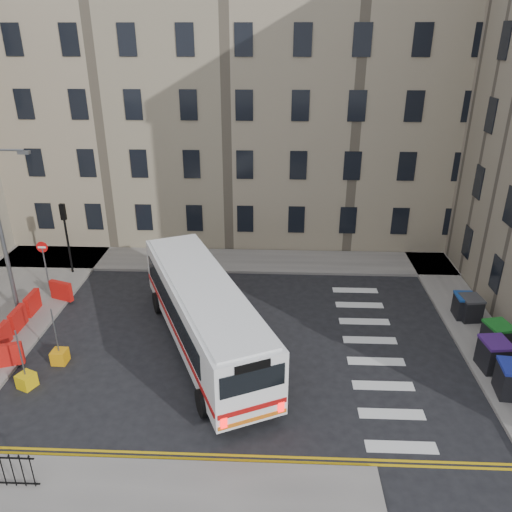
# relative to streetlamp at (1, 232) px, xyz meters

# --- Properties ---
(ground) EXTENTS (120.00, 120.00, 0.00)m
(ground) POSITION_rel_streetlamp_xyz_m (13.00, -2.00, -4.34)
(ground) COLOR black
(ground) RESTS_ON ground
(pavement_north) EXTENTS (36.00, 3.20, 0.15)m
(pavement_north) POSITION_rel_streetlamp_xyz_m (7.00, 6.60, -4.26)
(pavement_north) COLOR slate
(pavement_north) RESTS_ON ground
(pavement_east) EXTENTS (2.40, 26.00, 0.15)m
(pavement_east) POSITION_rel_streetlamp_xyz_m (22.00, 2.00, -4.26)
(pavement_east) COLOR slate
(pavement_east) RESTS_ON ground
(terrace_north) EXTENTS (38.30, 10.80, 17.20)m
(terrace_north) POSITION_rel_streetlamp_xyz_m (6.00, 13.50, 4.28)
(terrace_north) COLOR gray
(terrace_north) RESTS_ON ground
(traffic_light_nw) EXTENTS (0.28, 0.22, 4.10)m
(traffic_light_nw) POSITION_rel_streetlamp_xyz_m (1.00, 4.50, -1.47)
(traffic_light_nw) COLOR black
(traffic_light_nw) RESTS_ON pavement_west
(streetlamp) EXTENTS (0.50, 0.22, 8.14)m
(streetlamp) POSITION_rel_streetlamp_xyz_m (0.00, 0.00, 0.00)
(streetlamp) COLOR #595B5E
(streetlamp) RESTS_ON pavement_west
(no_entry_north) EXTENTS (0.60, 0.08, 3.00)m
(no_entry_north) POSITION_rel_streetlamp_xyz_m (0.50, 2.50, -2.26)
(no_entry_north) COLOR #595B5E
(no_entry_north) RESTS_ON pavement_west
(roadworks_barriers) EXTENTS (1.66, 6.26, 1.00)m
(roadworks_barriers) POSITION_rel_streetlamp_xyz_m (1.16, -1.50, -3.69)
(roadworks_barriers) COLOR red
(roadworks_barriers) RESTS_ON pavement_west
(bus) EXTENTS (7.10, 11.51, 3.12)m
(bus) POSITION_rel_streetlamp_xyz_m (9.62, -2.46, -2.53)
(bus) COLOR white
(bus) RESTS_ON ground
(wheelie_bin_a) EXTENTS (1.14, 1.28, 1.30)m
(wheelie_bin_a) POSITION_rel_streetlamp_xyz_m (21.65, -5.24, -3.53)
(wheelie_bin_a) COLOR black
(wheelie_bin_a) RESTS_ON pavement_east
(wheelie_bin_b) EXTENTS (1.15, 1.28, 1.30)m
(wheelie_bin_b) POSITION_rel_streetlamp_xyz_m (21.59, -3.64, -3.53)
(wheelie_bin_b) COLOR black
(wheelie_bin_b) RESTS_ON pavement_east
(wheelie_bin_c) EXTENTS (1.19, 1.30, 1.24)m
(wheelie_bin_c) POSITION_rel_streetlamp_xyz_m (22.26, -2.25, -3.56)
(wheelie_bin_c) COLOR black
(wheelie_bin_c) RESTS_ON pavement_east
(wheelie_bin_d) EXTENTS (1.05, 1.17, 1.17)m
(wheelie_bin_d) POSITION_rel_streetlamp_xyz_m (21.99, 0.26, -3.60)
(wheelie_bin_d) COLOR black
(wheelie_bin_d) RESTS_ON pavement_east
(wheelie_bin_e) EXTENTS (0.92, 1.05, 1.15)m
(wheelie_bin_e) POSITION_rel_streetlamp_xyz_m (21.79, 0.46, -3.61)
(wheelie_bin_e) COLOR black
(wheelie_bin_e) RESTS_ON pavement_east
(bollard_yellow) EXTENTS (0.79, 0.79, 0.60)m
(bollard_yellow) POSITION_rel_streetlamp_xyz_m (3.00, -5.45, -4.04)
(bollard_yellow) COLOR #E4B70C
(bollard_yellow) RESTS_ON ground
(bollard_chevron) EXTENTS (0.62, 0.62, 0.60)m
(bollard_chevron) POSITION_rel_streetlamp_xyz_m (3.67, -3.83, -4.04)
(bollard_chevron) COLOR orange
(bollard_chevron) RESTS_ON ground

